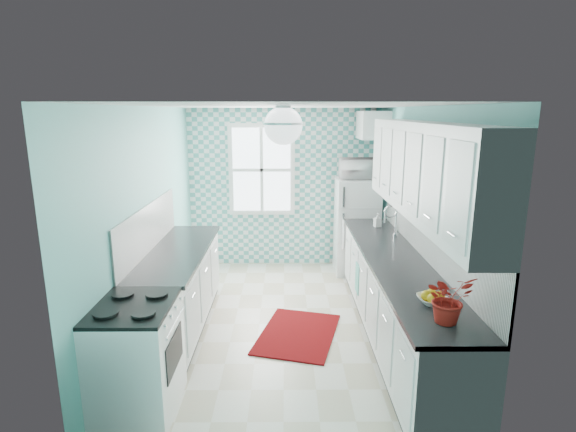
{
  "coord_description": "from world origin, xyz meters",
  "views": [
    {
      "loc": [
        0.01,
        -4.87,
        2.45
      ],
      "look_at": [
        0.05,
        0.25,
        1.25
      ],
      "focal_mm": 28.0,
      "sensor_mm": 36.0,
      "label": 1
    }
  ],
  "objects_px": {
    "sink": "(382,238)",
    "potted_plant": "(449,298)",
    "ceiling_light": "(283,125)",
    "fridge": "(356,226)",
    "stove": "(137,357)",
    "fruit_bowl": "(433,300)",
    "microwave": "(358,169)"
  },
  "relations": [
    {
      "from": "sink",
      "to": "potted_plant",
      "type": "relative_size",
      "value": 1.44
    },
    {
      "from": "ceiling_light",
      "to": "fridge",
      "type": "bearing_deg",
      "value": 66.75
    },
    {
      "from": "stove",
      "to": "sink",
      "type": "bearing_deg",
      "value": 37.99
    },
    {
      "from": "potted_plant",
      "to": "fruit_bowl",
      "type": "bearing_deg",
      "value": 90.0
    },
    {
      "from": "ceiling_light",
      "to": "fridge",
      "type": "xyz_separation_m",
      "value": [
        1.11,
        2.58,
        -1.59
      ]
    },
    {
      "from": "stove",
      "to": "potted_plant",
      "type": "distance_m",
      "value": 2.5
    },
    {
      "from": "fruit_bowl",
      "to": "sink",
      "type": "bearing_deg",
      "value": 89.87
    },
    {
      "from": "fridge",
      "to": "fruit_bowl",
      "type": "bearing_deg",
      "value": -89.48
    },
    {
      "from": "stove",
      "to": "microwave",
      "type": "distance_m",
      "value": 4.2
    },
    {
      "from": "fridge",
      "to": "fruit_bowl",
      "type": "height_order",
      "value": "fridge"
    },
    {
      "from": "stove",
      "to": "sink",
      "type": "distance_m",
      "value": 3.13
    },
    {
      "from": "fridge",
      "to": "sink",
      "type": "distance_m",
      "value": 1.39
    },
    {
      "from": "microwave",
      "to": "fruit_bowl",
      "type": "bearing_deg",
      "value": 89.82
    },
    {
      "from": "ceiling_light",
      "to": "sink",
      "type": "bearing_deg",
      "value": 45.04
    },
    {
      "from": "stove",
      "to": "potted_plant",
      "type": "height_order",
      "value": "potted_plant"
    },
    {
      "from": "potted_plant",
      "to": "microwave",
      "type": "xyz_separation_m",
      "value": [
        -0.09,
        3.63,
        0.49
      ]
    },
    {
      "from": "stove",
      "to": "sink",
      "type": "relative_size",
      "value": 1.74
    },
    {
      "from": "stove",
      "to": "fridge",
      "type": "bearing_deg",
      "value": 54.18
    },
    {
      "from": "ceiling_light",
      "to": "sink",
      "type": "height_order",
      "value": "ceiling_light"
    },
    {
      "from": "ceiling_light",
      "to": "microwave",
      "type": "distance_m",
      "value": 2.9
    },
    {
      "from": "fridge",
      "to": "fruit_bowl",
      "type": "relative_size",
      "value": 6.11
    },
    {
      "from": "ceiling_light",
      "to": "potted_plant",
      "type": "xyz_separation_m",
      "value": [
        1.2,
        -1.05,
        -1.2
      ]
    },
    {
      "from": "stove",
      "to": "fruit_bowl",
      "type": "bearing_deg",
      "value": -0.67
    },
    {
      "from": "fridge",
      "to": "microwave",
      "type": "relative_size",
      "value": 2.7
    },
    {
      "from": "fridge",
      "to": "fruit_bowl",
      "type": "distance_m",
      "value": 3.32
    },
    {
      "from": "sink",
      "to": "stove",
      "type": "bearing_deg",
      "value": -137.7
    },
    {
      "from": "ceiling_light",
      "to": "potted_plant",
      "type": "relative_size",
      "value": 0.95
    },
    {
      "from": "sink",
      "to": "potted_plant",
      "type": "distance_m",
      "value": 2.26
    },
    {
      "from": "ceiling_light",
      "to": "fridge",
      "type": "relative_size",
      "value": 0.24
    },
    {
      "from": "stove",
      "to": "microwave",
      "type": "height_order",
      "value": "microwave"
    },
    {
      "from": "fridge",
      "to": "potted_plant",
      "type": "xyz_separation_m",
      "value": [
        0.09,
        -3.63,
        0.39
      ]
    },
    {
      "from": "fridge",
      "to": "microwave",
      "type": "xyz_separation_m",
      "value": [
        0.0,
        0.0,
        0.88
      ]
    }
  ]
}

